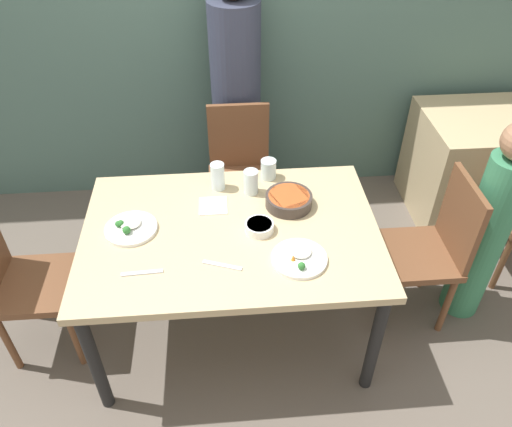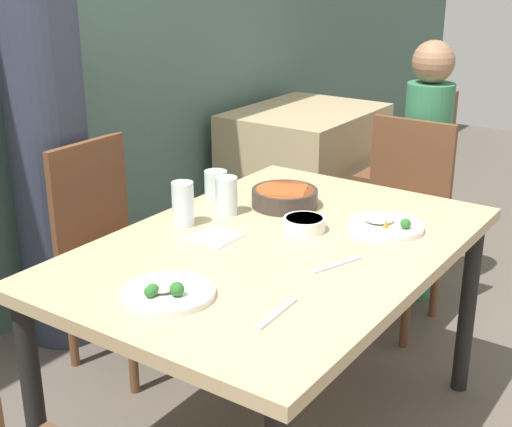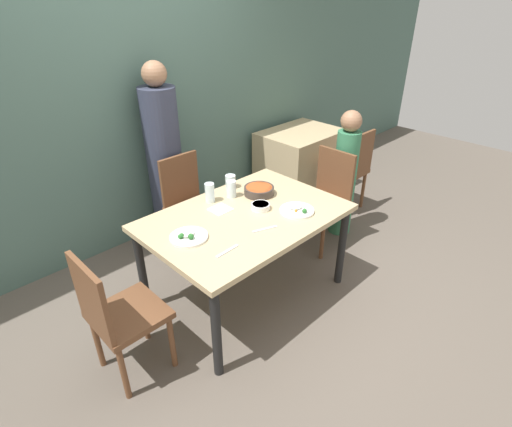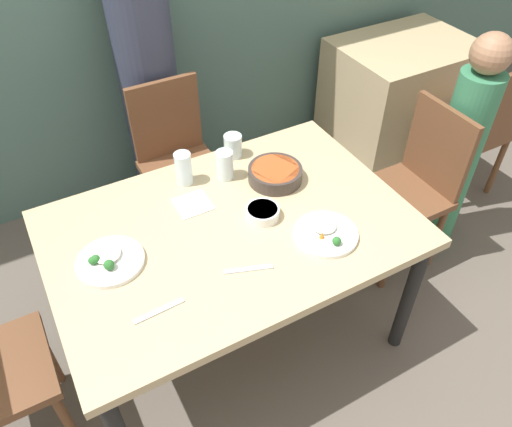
% 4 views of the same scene
% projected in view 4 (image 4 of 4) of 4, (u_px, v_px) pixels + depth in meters
% --- Properties ---
extents(ground_plane, '(10.00, 10.00, 0.00)m').
position_uv_depth(ground_plane, '(236.00, 331.00, 2.45)').
color(ground_plane, '#60564C').
extents(dining_table, '(1.41, 0.96, 0.73)m').
position_uv_depth(dining_table, '(231.00, 239.00, 2.01)').
color(dining_table, tan).
rests_on(dining_table, ground_plane).
extents(chair_adult_spot, '(0.40, 0.40, 0.89)m').
position_uv_depth(chair_adult_spot, '(178.00, 159.00, 2.68)').
color(chair_adult_spot, brown).
rests_on(chair_adult_spot, ground_plane).
extents(chair_child_spot, '(0.40, 0.40, 0.89)m').
position_uv_depth(chair_child_spot, '(412.00, 184.00, 2.52)').
color(chair_child_spot, brown).
rests_on(chair_child_spot, ground_plane).
extents(person_adult, '(0.31, 0.31, 1.64)m').
position_uv_depth(person_adult, '(149.00, 86.00, 2.70)').
color(person_adult, '#33384C').
rests_on(person_adult, ground_plane).
extents(person_child, '(0.21, 0.21, 1.22)m').
position_uv_depth(person_child, '(458.00, 152.00, 2.55)').
color(person_child, '#387F56').
rests_on(person_child, ground_plane).
extents(bowl_curry, '(0.23, 0.23, 0.06)m').
position_uv_depth(bowl_curry, '(275.00, 174.00, 2.15)').
color(bowl_curry, '#3D332D').
rests_on(bowl_curry, dining_table).
extents(plate_rice_adult, '(0.25, 0.25, 0.06)m').
position_uv_depth(plate_rice_adult, '(109.00, 260.00, 1.81)').
color(plate_rice_adult, white).
rests_on(plate_rice_adult, dining_table).
extents(plate_rice_child, '(0.25, 0.25, 0.05)m').
position_uv_depth(plate_rice_child, '(326.00, 233.00, 1.91)').
color(plate_rice_child, white).
rests_on(plate_rice_child, dining_table).
extents(bowl_rice_small, '(0.14, 0.14, 0.04)m').
position_uv_depth(bowl_rice_small, '(263.00, 212.00, 1.98)').
color(bowl_rice_small, white).
rests_on(bowl_rice_small, dining_table).
extents(glass_water_tall, '(0.07, 0.07, 0.15)m').
position_uv_depth(glass_water_tall, '(184.00, 169.00, 2.11)').
color(glass_water_tall, silver).
rests_on(glass_water_tall, dining_table).
extents(glass_water_short, '(0.07, 0.07, 0.13)m').
position_uv_depth(glass_water_short, '(225.00, 165.00, 2.14)').
color(glass_water_short, silver).
rests_on(glass_water_short, dining_table).
extents(glass_water_center, '(0.08, 0.08, 0.11)m').
position_uv_depth(glass_water_center, '(233.00, 146.00, 2.27)').
color(glass_water_center, silver).
rests_on(glass_water_center, dining_table).
extents(napkin_folded, '(0.14, 0.14, 0.01)m').
position_uv_depth(napkin_folded, '(193.00, 204.00, 2.05)').
color(napkin_folded, white).
rests_on(napkin_folded, dining_table).
extents(fork_steel, '(0.18, 0.08, 0.01)m').
position_uv_depth(fork_steel, '(248.00, 269.00, 1.79)').
color(fork_steel, silver).
rests_on(fork_steel, dining_table).
extents(spoon_steel, '(0.18, 0.03, 0.01)m').
position_uv_depth(spoon_steel, '(159.00, 311.00, 1.66)').
color(spoon_steel, silver).
rests_on(spoon_steel, dining_table).
extents(background_table, '(0.89, 0.68, 0.73)m').
position_uv_depth(background_table, '(398.00, 95.00, 3.43)').
color(background_table, tan).
rests_on(background_table, ground_plane).
extents(chair_background, '(0.40, 0.40, 0.89)m').
position_uv_depth(chair_background, '(480.00, 127.00, 2.91)').
color(chair_background, brown).
rests_on(chair_background, ground_plane).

